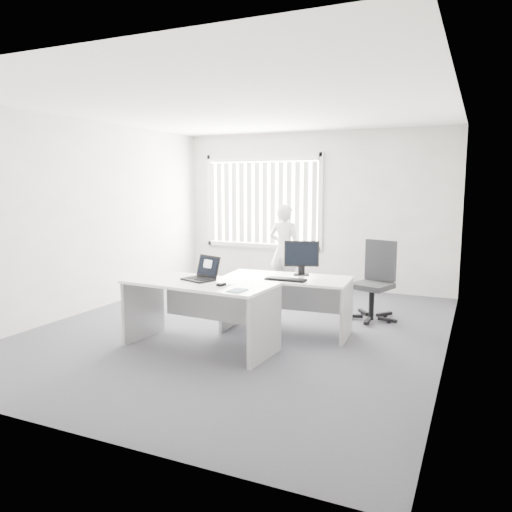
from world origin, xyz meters
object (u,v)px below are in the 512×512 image
at_px(person, 285,249).
at_px(monitor, 302,258).
at_px(desk_near, 200,300).
at_px(laptop, 198,269).
at_px(office_chair, 374,295).
at_px(desk_far, 286,293).

height_order(person, monitor, person).
relative_size(desk_near, person, 1.14).
bearing_deg(laptop, office_chair, 71.40).
distance_m(laptop, monitor, 1.43).
height_order(desk_far, monitor, monitor).
distance_m(desk_far, monitor, 0.49).
height_order(desk_near, person, person).
bearing_deg(laptop, monitor, 73.26).
bearing_deg(monitor, desk_near, -143.68).
bearing_deg(desk_far, office_chair, 47.37).
xyz_separation_m(office_chair, laptop, (-1.62, -2.03, 0.58)).
height_order(desk_near, monitor, monitor).
height_order(desk_near, desk_far, desk_near).
bearing_deg(person, office_chair, 156.32).
height_order(laptop, monitor, monitor).
bearing_deg(desk_near, desk_far, 58.24).
relative_size(desk_far, laptop, 4.58).
relative_size(desk_far, office_chair, 1.48).
height_order(desk_far, person, person).
xyz_separation_m(desk_far, person, (-0.83, 2.08, 0.26)).
bearing_deg(desk_near, office_chair, 56.59).
bearing_deg(office_chair, laptop, -111.07).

